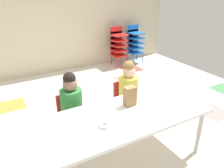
% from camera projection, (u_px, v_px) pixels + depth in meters
% --- Properties ---
extents(ground_plane, '(6.26, 5.12, 0.02)m').
position_uv_depth(ground_plane, '(97.00, 132.00, 3.08)').
color(ground_plane, silver).
extents(back_wall, '(6.26, 0.10, 2.60)m').
position_uv_depth(back_wall, '(38.00, 12.00, 4.57)').
color(back_wall, beige).
rests_on(back_wall, ground_plane).
extents(craft_table, '(2.16, 0.78, 0.59)m').
position_uv_depth(craft_table, '(108.00, 123.00, 2.29)').
color(craft_table, white).
rests_on(craft_table, ground_plane).
extents(seated_child_near_camera, '(0.32, 0.31, 0.92)m').
position_uv_depth(seated_child_near_camera, '(71.00, 101.00, 2.70)').
color(seated_child_near_camera, red).
rests_on(seated_child_near_camera, ground_plane).
extents(seated_child_middle_seat, '(0.32, 0.31, 0.92)m').
position_uv_depth(seated_child_middle_seat, '(128.00, 87.00, 3.07)').
color(seated_child_middle_seat, red).
rests_on(seated_child_middle_seat, ground_plane).
extents(kid_chair_red_stack, '(0.32, 0.30, 0.92)m').
position_uv_depth(kid_chair_red_stack, '(118.00, 44.00, 5.36)').
color(kid_chair_red_stack, red).
rests_on(kid_chair_red_stack, ground_plane).
extents(kid_chair_blue_stack, '(0.32, 0.30, 0.92)m').
position_uv_depth(kid_chair_blue_stack, '(135.00, 42.00, 5.58)').
color(kid_chair_blue_stack, blue).
rests_on(kid_chair_blue_stack, ground_plane).
extents(paper_bag_brown, '(0.13, 0.09, 0.22)m').
position_uv_depth(paper_bag_brown, '(130.00, 96.00, 2.50)').
color(paper_bag_brown, '#9E754C').
rests_on(paper_bag_brown, craft_table).
extents(paper_plate_near_edge, '(0.18, 0.18, 0.01)m').
position_uv_depth(paper_plate_near_edge, '(104.00, 127.00, 2.15)').
color(paper_plate_near_edge, white).
rests_on(paper_plate_near_edge, craft_table).
extents(donut_powdered_on_plate, '(0.11, 0.11, 0.03)m').
position_uv_depth(donut_powdered_on_plate, '(104.00, 125.00, 2.14)').
color(donut_powdered_on_plate, white).
rests_on(donut_powdered_on_plate, craft_table).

